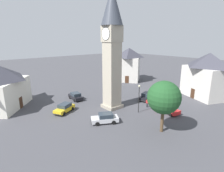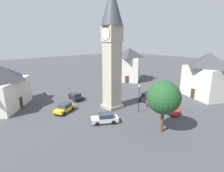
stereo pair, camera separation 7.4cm
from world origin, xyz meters
The scene contains 13 objects.
ground_plane centered at (0.00, 0.00, 0.00)m, with size 200.00×200.00×0.00m, color #424247.
clock_tower centered at (0.00, 0.00, 12.37)m, with size 3.72×3.72×21.14m.
car_blue_kerb centered at (8.36, 5.66, 0.76)m, with size 4.34×2.32×1.53m.
car_silver_kerb centered at (1.55, 8.28, 0.76)m, with size 2.59×4.40×1.53m.
car_red_corner centered at (4.12, -5.03, 0.76)m, with size 3.52×4.42×1.53m.
car_white_side centered at (-3.79, -7.76, 0.76)m, with size 3.39×4.44×1.53m.
car_black_far centered at (-8.39, -2.88, 0.76)m, with size 4.29×2.15×1.53m.
pedestrian centered at (4.32, 5.05, 1.01)m, with size 0.48×0.39×1.69m.
tree centered at (11.33, -0.73, 4.95)m, with size 4.49×4.49×7.22m.
building_shop_left centered at (8.75, 19.76, 4.94)m, with size 11.25×10.14×9.67m.
building_terrace_right centered at (-13.62, 18.70, 5.03)m, with size 9.68×9.91×9.87m.
building_corner_back centered at (-12.86, -15.18, 4.05)m, with size 11.78×11.33×7.93m.
lamp_post centered at (4.85, 1.90, 3.32)m, with size 0.36×0.36×4.94m.
Camera 2 is at (23.87, -20.76, 12.54)m, focal length 28.80 mm.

